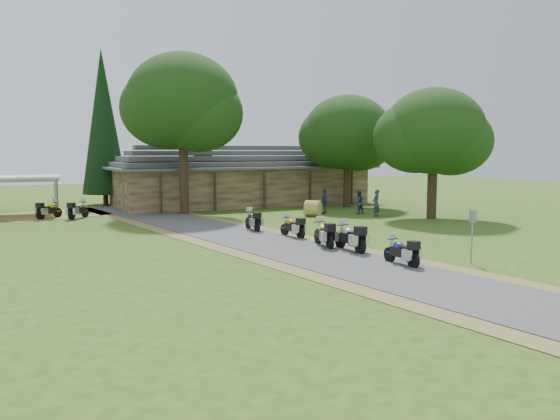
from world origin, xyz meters
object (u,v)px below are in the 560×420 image
motorcycle_row_b (350,236)px  motorcycle_carport_b (78,209)px  motorcycle_row_e (253,219)px  motorcycle_carport_a (49,209)px  carport (12,196)px  hay_bale (313,208)px  motorcycle_row_a (401,250)px  lodge (241,174)px  motorcycle_row_d (292,226)px  motorcycle_row_c (324,232)px

motorcycle_row_b → motorcycle_carport_b: (-9.10, 17.81, -0.05)m
motorcycle_row_e → motorcycle_carport_a: size_ratio=0.98×
motorcycle_row_b → motorcycle_carport_a: bearing=30.4°
carport → hay_bale: bearing=-22.6°
motorcycle_carport_b → motorcycle_row_e: bearing=-100.0°
motorcycle_row_a → motorcycle_carport_a: 24.52m
lodge → motorcycle_row_a: lodge is taller
motorcycle_row_a → motorcycle_carport_b: motorcycle_carport_b is taller
motorcycle_row_b → carport: bearing=31.3°
lodge → motorcycle_row_d: lodge is taller
motorcycle_row_b → lodge: bearing=-10.7°
lodge → motorcycle_row_a: size_ratio=12.58×
motorcycle_carport_a → motorcycle_carport_b: size_ratio=0.99×
carport → motorcycle_row_c: bearing=-52.7°
carport → hay_bale: carport is taller
motorcycle_row_e → motorcycle_carport_a: motorcycle_carport_a is taller
motorcycle_row_a → motorcycle_row_c: motorcycle_row_c is taller
motorcycle_carport_a → motorcycle_carport_b: 1.89m
carport → motorcycle_row_e: 18.02m
motorcycle_row_a → motorcycle_row_b: motorcycle_row_b is taller
lodge → motorcycle_carport_b: 14.26m
motorcycle_row_a → hay_bale: size_ratio=1.58×
motorcycle_row_d → motorcycle_row_b: bearing=176.3°
carport → motorcycle_carport_a: size_ratio=3.42×
motorcycle_carport_b → motorcycle_row_b: bearing=-111.1°
motorcycle_carport_b → carport: bearing=87.9°
motorcycle_row_b → motorcycle_row_d: size_ratio=1.14×
motorcycle_row_a → motorcycle_carport_b: bearing=21.5°
lodge → carport: lodge is taller
hay_bale → motorcycle_carport_a: bearing=157.2°
motorcycle_row_b → motorcycle_row_c: 1.57m
motorcycle_row_b → hay_bale: size_ratio=1.83×
motorcycle_row_e → carport: bearing=44.2°
lodge → motorcycle_row_e: 15.60m
carport → motorcycle_row_d: bearing=-48.0°
motorcycle_row_d → motorcycle_row_e: bearing=6.5°
lodge → carport: bearing=-177.4°
lodge → motorcycle_row_c: (-4.74, -20.72, -1.79)m
motorcycle_row_b → hay_bale: 12.98m
carport → motorcycle_carport_b: (3.78, -3.64, -0.72)m
motorcycle_row_d → hay_bale: (5.53, 7.28, -0.05)m
carport → motorcycle_row_b: 25.03m
motorcycle_row_b → motorcycle_carport_b: size_ratio=1.07×
lodge → motorcycle_row_a: (-4.25, -25.57, -1.87)m
carport → motorcycle_carport_a: 3.58m
motorcycle_row_b → motorcycle_row_d: 4.64m
motorcycle_row_c → carport: bearing=42.7°
motorcycle_row_a → motorcycle_row_e: 11.17m
motorcycle_carport_a → hay_bale: (15.96, -6.72, -0.08)m
carport → motorcycle_row_b: carport is taller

